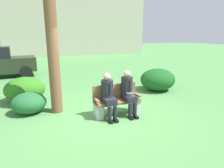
# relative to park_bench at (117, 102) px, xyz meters

# --- Properties ---
(ground_plane) EXTENTS (80.00, 80.00, 0.00)m
(ground_plane) POSITION_rel_park_bench_xyz_m (-0.28, 0.10, -0.40)
(ground_plane) COLOR #4E8B49
(park_bench) EXTENTS (1.37, 0.44, 0.90)m
(park_bench) POSITION_rel_park_bench_xyz_m (0.00, 0.00, 0.00)
(park_bench) COLOR brown
(park_bench) RESTS_ON ground
(seated_man_left) EXTENTS (0.34, 0.72, 1.28)m
(seated_man_left) POSITION_rel_park_bench_xyz_m (-0.31, -0.12, 0.32)
(seated_man_left) COLOR #23232D
(seated_man_left) RESTS_ON ground
(seated_man_right) EXTENTS (0.34, 0.72, 1.32)m
(seated_man_right) POSITION_rel_park_bench_xyz_m (0.32, -0.12, 0.34)
(seated_man_right) COLOR #23232D
(seated_man_right) RESTS_ON ground
(shrub_near_bench) EXTENTS (1.01, 0.93, 0.63)m
(shrub_near_bench) POSITION_rel_park_bench_xyz_m (-2.40, 1.11, -0.08)
(shrub_near_bench) COLOR #246233
(shrub_near_bench) RESTS_ON ground
(shrub_mid_lawn) EXTENTS (1.48, 1.36, 0.93)m
(shrub_mid_lawn) POSITION_rel_park_bench_xyz_m (2.66, 1.70, 0.07)
(shrub_mid_lawn) COLOR #19551E
(shrub_mid_lawn) RESTS_ON ground
(shrub_far_lawn) EXTENTS (1.38, 1.27, 0.86)m
(shrub_far_lawn) POSITION_rel_park_bench_xyz_m (-2.52, 2.37, 0.04)
(shrub_far_lawn) COLOR #30791F
(shrub_far_lawn) RESTS_ON ground
(building_backdrop) EXTENTS (16.25, 7.39, 8.76)m
(building_backdrop) POSITION_rel_park_bench_xyz_m (3.05, 19.96, 4.01)
(building_backdrop) COLOR #A8A790
(building_backdrop) RESTS_ON ground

